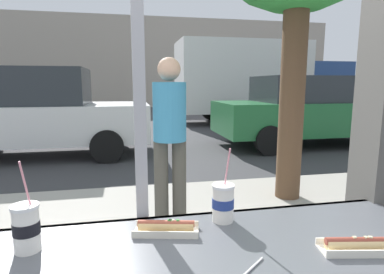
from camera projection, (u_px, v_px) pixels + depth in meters
ground_plane at (130, 136)px, 9.21m from camera, size 60.00×60.00×0.00m
sidewalk_strip at (137, 238)px, 3.01m from camera, size 16.00×2.80×0.12m
window_wall at (137, 4)px, 1.25m from camera, size 2.98×0.20×2.90m
building_facade_far at (127, 63)px, 20.90m from camera, size 28.00×1.20×5.82m
soda_cup_left at (223, 202)px, 1.31m from camera, size 0.09×0.09×0.31m
soda_cup_right at (26, 227)px, 1.07m from camera, size 0.09×0.09×0.32m
hotdog_tray_near at (357, 245)px, 1.08m from camera, size 0.26×0.14×0.05m
hotdog_tray_far at (166, 227)px, 1.21m from camera, size 0.26×0.15×0.05m
loose_straw at (248, 271)px, 0.96m from camera, size 0.15×0.13×0.01m
parked_car_white at (37, 113)px, 6.56m from camera, size 4.44×1.96×1.83m
parked_car_green at (304, 110)px, 7.77m from camera, size 4.27×2.03×1.69m
box_truck at (258, 80)px, 12.40m from camera, size 6.62×2.44×3.09m
pedestrian at (170, 131)px, 3.06m from camera, size 0.32×0.32×1.63m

